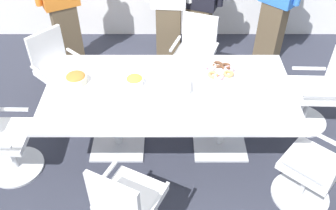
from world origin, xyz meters
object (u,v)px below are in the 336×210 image
person_standing_0 (59,0)px  person_standing_2 (198,2)px  office_chair_2 (58,74)px  plate_stack (257,85)px  person_standing_1 (167,0)px  donut_platter (218,70)px  napkin_pile (181,86)px  snack_bowl_pretzels (75,78)px  office_chair_5 (315,171)px  office_chair_0 (314,94)px  office_chair_1 (194,57)px  snack_bowl_chips_yellow (133,80)px  office_chair_4 (127,207)px  conference_table (168,99)px

person_standing_0 → person_standing_2: (1.75, 0.09, -0.07)m
office_chair_2 → plate_stack: (2.16, -0.68, 0.36)m
person_standing_1 → donut_platter: 1.43m
office_chair_2 → person_standing_2: size_ratio=0.54×
person_standing_1 → napkin_pile: (0.13, -1.61, -0.12)m
napkin_pile → snack_bowl_pretzels: bearing=173.4°
office_chair_5 → person_standing_1: bearing=71.0°
office_chair_0 → plate_stack: size_ratio=4.97×
office_chair_0 → office_chair_5: size_ratio=1.00×
person_standing_2 → person_standing_0: bearing=23.5°
office_chair_1 → snack_bowl_chips_yellow: 1.26m
office_chair_4 → office_chair_5: (1.62, 0.36, 0.00)m
office_chair_0 → person_standing_0: person_standing_0 is taller
office_chair_4 → person_standing_2: size_ratio=0.54×
office_chair_2 → office_chair_4: (0.96, -1.80, 0.00)m
person_standing_2 → snack_bowl_pretzels: size_ratio=8.01×
conference_table → office_chair_4: office_chair_4 is taller
person_standing_1 → napkin_pile: person_standing_1 is taller
conference_table → office_chair_1: bearing=73.2°
office_chair_5 → office_chair_0: bearing=25.1°
office_chair_1 → napkin_pile: bearing=99.3°
office_chair_0 → office_chair_5: same height
office_chair_4 → person_standing_0: person_standing_0 is taller
office_chair_0 → conference_table: bearing=103.7°
office_chair_1 → person_standing_2: 0.73m
napkin_pile → office_chair_5: bearing=-31.5°
conference_table → snack_bowl_chips_yellow: 0.39m
conference_table → snack_bowl_pretzels: size_ratio=11.37×
conference_table → office_chair_1: size_ratio=2.64×
office_chair_4 → plate_stack: bearing=69.5°
snack_bowl_chips_yellow → snack_bowl_pretzels: 0.58m
office_chair_0 → office_chair_5: bearing=164.8°
person_standing_0 → napkin_pile: 2.16m
conference_table → office_chair_0: (1.61, 0.34, -0.22)m
office_chair_5 → snack_bowl_pretzels: bearing=111.2°
office_chair_1 → office_chair_0: bearing=169.9°
snack_bowl_chips_yellow → plate_stack: snack_bowl_chips_yellow is taller
person_standing_2 → donut_platter: size_ratio=5.38×
office_chair_2 → office_chair_4: same height
office_chair_0 → snack_bowl_pretzels: size_ratio=4.31×
conference_table → office_chair_5: 1.49m
person_standing_0 → donut_platter: bearing=117.0°
office_chair_4 → plate_stack: 1.68m
napkin_pile → person_standing_1: bearing=94.5°
plate_stack → napkin_pile: bearing=-176.3°
office_chair_1 → snack_bowl_pretzels: bearing=57.9°
office_chair_4 → snack_bowl_chips_yellow: office_chair_4 is taller
office_chair_0 → person_standing_2: person_standing_2 is taller
conference_table → person_standing_0: person_standing_0 is taller
office_chair_4 → office_chair_1: bearing=99.5°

